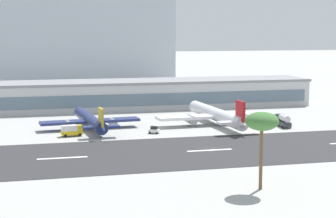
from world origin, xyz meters
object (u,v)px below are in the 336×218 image
(airliner_gold_tail_gate_0, at_px, (91,121))
(service_baggage_tug_2, at_px, (154,130))
(service_box_truck_1, at_px, (72,130))
(palm_tree_0, at_px, (262,122))
(distant_hotel_block, at_px, (35,41))
(service_fuel_truck_0, at_px, (283,120))
(terminal_building, at_px, (127,94))
(airliner_red_tail_gate_1, at_px, (218,115))

(airliner_gold_tail_gate_0, height_order, service_baggage_tug_2, airliner_gold_tail_gate_0)
(service_box_truck_1, bearing_deg, service_baggage_tug_2, -12.15)
(service_baggage_tug_2, height_order, palm_tree_0, palm_tree_0)
(distant_hotel_block, xyz_separation_m, service_fuel_truck_0, (74.56, -149.69, -22.91))
(distant_hotel_block, xyz_separation_m, airliner_gold_tail_gate_0, (14.31, -139.79, -22.19))
(terminal_building, height_order, palm_tree_0, palm_tree_0)
(service_box_truck_1, bearing_deg, terminal_building, 56.17)
(service_fuel_truck_0, bearing_deg, service_box_truck_1, 96.80)
(airliner_red_tail_gate_1, xyz_separation_m, service_box_truck_1, (-47.70, -8.40, -1.39))
(terminal_building, height_order, airliner_gold_tail_gate_0, terminal_building)
(distant_hotel_block, relative_size, service_baggage_tug_2, 41.58)
(airliner_red_tail_gate_1, bearing_deg, service_box_truck_1, 97.22)
(palm_tree_0, bearing_deg, service_fuel_truck_0, 61.36)
(terminal_building, xyz_separation_m, palm_tree_0, (4.87, -121.42, 7.55))
(terminal_building, height_order, distant_hotel_block, distant_hotel_block)
(airliner_red_tail_gate_1, height_order, palm_tree_0, palm_tree_0)
(terminal_building, xyz_separation_m, service_box_truck_1, (-26.16, -56.22, -3.72))
(terminal_building, height_order, service_box_truck_1, terminal_building)
(distant_hotel_block, height_order, service_baggage_tug_2, distant_hotel_block)
(terminal_building, distance_m, service_box_truck_1, 62.12)
(airliner_gold_tail_gate_0, bearing_deg, service_box_truck_1, 142.38)
(distant_hotel_block, relative_size, airliner_gold_tail_gate_0, 3.60)
(service_baggage_tug_2, relative_size, palm_tree_0, 0.24)
(distant_hotel_block, distance_m, service_box_truck_1, 152.14)
(airliner_red_tail_gate_1, distance_m, palm_tree_0, 76.11)
(service_box_truck_1, height_order, service_baggage_tug_2, service_box_truck_1)
(terminal_building, relative_size, airliner_gold_tail_gate_0, 3.58)
(service_box_truck_1, xyz_separation_m, service_baggage_tug_2, (24.20, -1.39, -0.74))
(airliner_gold_tail_gate_0, bearing_deg, distant_hotel_block, 0.84)
(service_fuel_truck_0, height_order, service_baggage_tug_2, service_fuel_truck_0)
(airliner_red_tail_gate_1, relative_size, service_baggage_tug_2, 13.39)
(service_baggage_tug_2, bearing_deg, service_box_truck_1, -152.57)
(terminal_building, bearing_deg, airliner_red_tail_gate_1, -65.75)
(airliner_gold_tail_gate_0, xyz_separation_m, airliner_red_tail_gate_1, (41.06, -1.98, 0.43))
(distant_hotel_block, xyz_separation_m, service_box_truck_1, (7.66, -150.17, -23.15))
(distant_hotel_block, bearing_deg, palm_tree_0, -79.81)
(airliner_red_tail_gate_1, height_order, service_fuel_truck_0, airliner_red_tail_gate_1)
(terminal_building, xyz_separation_m, distant_hotel_block, (-33.82, 93.95, 19.43))
(airliner_red_tail_gate_1, bearing_deg, terminal_building, 21.47)
(airliner_gold_tail_gate_0, distance_m, service_fuel_truck_0, 61.07)
(service_baggage_tug_2, xyz_separation_m, palm_tree_0, (6.83, -63.82, 12.01))
(service_baggage_tug_2, bearing_deg, airliner_gold_tail_gate_0, 176.87)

